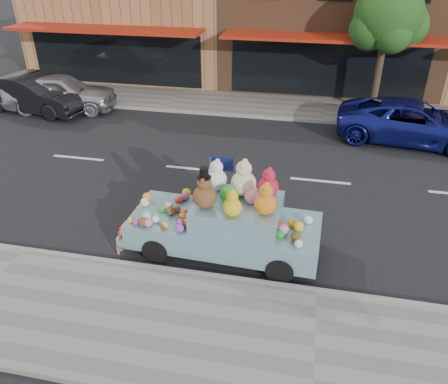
% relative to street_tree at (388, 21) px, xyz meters
% --- Properties ---
extents(ground, '(120.00, 120.00, 0.00)m').
position_rel_street_tree_xyz_m(ground, '(-2.03, -6.55, -3.69)').
color(ground, black).
rests_on(ground, ground).
extents(near_sidewalk, '(60.00, 3.00, 0.12)m').
position_rel_street_tree_xyz_m(near_sidewalk, '(-2.03, -13.05, -3.63)').
color(near_sidewalk, gray).
rests_on(near_sidewalk, ground).
extents(far_sidewalk, '(60.00, 3.00, 0.12)m').
position_rel_street_tree_xyz_m(far_sidewalk, '(-2.03, -0.05, -3.63)').
color(far_sidewalk, gray).
rests_on(far_sidewalk, ground).
extents(near_kerb, '(60.00, 0.12, 0.13)m').
position_rel_street_tree_xyz_m(near_kerb, '(-2.03, -11.55, -3.63)').
color(near_kerb, gray).
rests_on(near_kerb, ground).
extents(far_kerb, '(60.00, 0.12, 0.13)m').
position_rel_street_tree_xyz_m(far_kerb, '(-2.03, -1.55, -3.63)').
color(far_kerb, gray).
rests_on(far_kerb, ground).
extents(storefront_mid, '(10.00, 9.80, 7.30)m').
position_rel_street_tree_xyz_m(storefront_mid, '(-2.03, 5.42, -0.05)').
color(storefront_mid, brown).
rests_on(storefront_mid, ground).
extents(street_tree, '(3.00, 2.70, 5.22)m').
position_rel_street_tree_xyz_m(street_tree, '(0.00, 0.00, 0.00)').
color(street_tree, '#38281C').
rests_on(street_tree, ground).
extents(car_silver, '(4.87, 2.62, 1.57)m').
position_rel_street_tree_xyz_m(car_silver, '(-13.00, -2.28, -2.91)').
color(car_silver, '#B6B6BB').
rests_on(car_silver, ground).
extents(car_blue, '(5.51, 3.07, 1.46)m').
position_rel_street_tree_xyz_m(car_blue, '(1.08, -2.76, -2.97)').
color(car_blue, navy).
rests_on(car_blue, ground).
extents(car_dark, '(4.95, 2.51, 1.56)m').
position_rel_street_tree_xyz_m(car_dark, '(-13.95, -2.64, -2.91)').
color(car_dark, black).
rests_on(car_dark, ground).
extents(art_car, '(4.55, 1.92, 2.29)m').
position_rel_street_tree_xyz_m(art_car, '(-4.15, -10.46, -2.88)').
color(art_car, black).
rests_on(art_car, ground).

